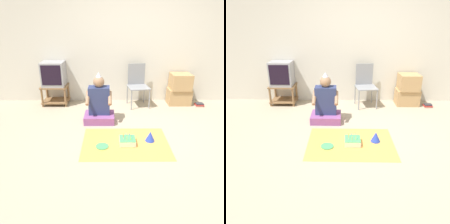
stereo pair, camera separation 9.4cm
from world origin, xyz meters
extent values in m
plane|color=tan|center=(0.00, 0.00, 0.00)|extent=(16.00, 16.00, 0.00)
cube|color=beige|center=(0.00, 1.95, 1.27)|extent=(6.40, 0.06, 2.55)
cube|color=olive|center=(-1.66, 1.70, 0.41)|extent=(0.56, 0.45, 0.03)
cube|color=olive|center=(-1.66, 1.70, 0.08)|extent=(0.56, 0.45, 0.02)
cylinder|color=olive|center=(-1.91, 1.51, 0.21)|extent=(0.04, 0.04, 0.43)
cylinder|color=olive|center=(-1.41, 1.51, 0.21)|extent=(0.04, 0.04, 0.43)
cylinder|color=olive|center=(-1.91, 1.89, 0.21)|extent=(0.04, 0.04, 0.43)
cylinder|color=olive|center=(-1.41, 1.89, 0.21)|extent=(0.04, 0.04, 0.43)
cube|color=#99999E|center=(-1.66, 1.70, 0.68)|extent=(0.47, 0.42, 0.51)
cube|color=black|center=(-1.66, 1.49, 0.70)|extent=(0.41, 0.01, 0.41)
cube|color=gray|center=(0.16, 1.55, 0.43)|extent=(0.49, 0.49, 0.02)
cube|color=gray|center=(0.12, 1.75, 0.66)|extent=(0.37, 0.08, 0.46)
cylinder|color=gray|center=(-0.01, 1.33, 0.21)|extent=(0.02, 0.02, 0.43)
cylinder|color=gray|center=(0.38, 1.39, 0.21)|extent=(0.02, 0.02, 0.43)
cylinder|color=gray|center=(-0.06, 1.71, 0.21)|extent=(0.02, 0.02, 0.43)
cylinder|color=gray|center=(0.32, 1.77, 0.21)|extent=(0.02, 0.02, 0.43)
cube|color=tan|center=(1.08, 1.68, 0.17)|extent=(0.49, 0.36, 0.35)
cube|color=tan|center=(1.08, 1.68, 0.52)|extent=(0.42, 0.42, 0.34)
cube|color=beige|center=(1.50, 1.53, 0.01)|extent=(0.16, 0.13, 0.02)
cube|color=#B72D28|center=(1.50, 1.53, 0.03)|extent=(0.17, 0.15, 0.02)
cube|color=#333338|center=(1.51, 1.53, 0.06)|extent=(0.15, 0.11, 0.03)
cube|color=#8C4C8C|center=(-0.65, 0.78, 0.07)|extent=(0.55, 0.43, 0.14)
cube|color=navy|center=(-0.65, 0.82, 0.40)|extent=(0.38, 0.22, 0.51)
sphere|color=#9E7556|center=(-0.65, 0.82, 0.74)|extent=(0.20, 0.20, 0.20)
cone|color=silver|center=(-0.65, 0.82, 0.87)|extent=(0.11, 0.11, 0.09)
cylinder|color=#9E7556|center=(-0.84, 0.71, 0.48)|extent=(0.06, 0.27, 0.21)
cylinder|color=#9E7556|center=(-0.45, 0.71, 0.48)|extent=(0.06, 0.27, 0.21)
cube|color=#EFA84C|center=(-0.21, -0.03, 0.00)|extent=(1.32, 0.96, 0.01)
cube|color=#F4E0C6|center=(-0.19, -0.04, 0.05)|extent=(0.24, 0.24, 0.08)
cube|color=#4CB266|center=(-0.19, -0.04, 0.09)|extent=(0.24, 0.24, 0.01)
cylinder|color=#4C7FE5|center=(-0.12, -0.05, 0.12)|extent=(0.01, 0.01, 0.07)
sphere|color=#FFCC4C|center=(-0.12, -0.05, 0.16)|extent=(0.01, 0.01, 0.01)
cylinder|color=#4C7FE5|center=(-0.15, 0.01, 0.12)|extent=(0.01, 0.01, 0.07)
sphere|color=#FFCC4C|center=(-0.15, 0.01, 0.16)|extent=(0.01, 0.01, 0.01)
cylinder|color=#4C7FE5|center=(-0.21, 0.02, 0.12)|extent=(0.01, 0.01, 0.07)
sphere|color=#FFCC4C|center=(-0.21, 0.02, 0.16)|extent=(0.01, 0.01, 0.01)
cylinder|color=yellow|center=(-0.25, -0.02, 0.12)|extent=(0.01, 0.01, 0.07)
sphere|color=#FFCC4C|center=(-0.25, -0.02, 0.16)|extent=(0.01, 0.01, 0.01)
cylinder|color=#E58CCC|center=(-0.24, -0.07, 0.12)|extent=(0.01, 0.01, 0.07)
sphere|color=#FFCC4C|center=(-0.24, -0.07, 0.16)|extent=(0.01, 0.01, 0.01)
cylinder|color=#EA4C4C|center=(-0.20, -0.11, 0.12)|extent=(0.01, 0.01, 0.07)
sphere|color=#FFCC4C|center=(-0.20, -0.11, 0.16)|extent=(0.01, 0.01, 0.01)
cylinder|color=yellow|center=(-0.14, -0.09, 0.12)|extent=(0.01, 0.01, 0.07)
sphere|color=#FFCC4C|center=(-0.14, -0.09, 0.16)|extent=(0.01, 0.01, 0.01)
cone|color=blue|center=(0.17, 0.04, 0.08)|extent=(0.15, 0.15, 0.16)
cylinder|color=#4CB266|center=(-0.57, -0.13, 0.01)|extent=(0.19, 0.19, 0.01)
camera|label=1|loc=(-0.44, -2.93, 1.75)|focal=35.00mm
camera|label=2|loc=(-0.34, -2.93, 1.75)|focal=35.00mm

